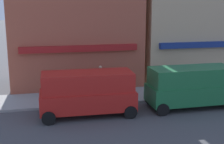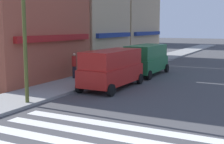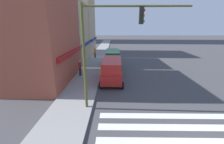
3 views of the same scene
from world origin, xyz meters
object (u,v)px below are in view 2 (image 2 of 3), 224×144
pedestrian_red_jacket (74,65)px  pedestrian_orange_vest (137,54)px  traffic_signal (50,2)px  van_green (147,59)px  van_red (112,67)px

pedestrian_red_jacket → pedestrian_orange_vest: size_ratio=1.00×
traffic_signal → pedestrian_orange_vest: (17.59, 3.07, -3.72)m
traffic_signal → van_green: bearing=-0.9°
traffic_signal → pedestrian_red_jacket: size_ratio=3.89×
pedestrian_red_jacket → pedestrian_orange_vest: bearing=122.7°
van_green → traffic_signal: bearing=178.4°
pedestrian_red_jacket → pedestrian_orange_vest: same height
van_green → pedestrian_orange_vest: size_ratio=2.84×
traffic_signal → van_green: size_ratio=1.37×
van_red → pedestrian_red_jacket: 3.91m
van_green → pedestrian_orange_vest: (6.00, 3.26, -0.21)m
traffic_signal → van_green: (11.60, -0.19, -3.50)m
van_red → pedestrian_orange_vest: bearing=16.4°
traffic_signal → pedestrian_red_jacket: traffic_signal is taller
traffic_signal → van_red: (5.63, -0.19, -3.50)m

